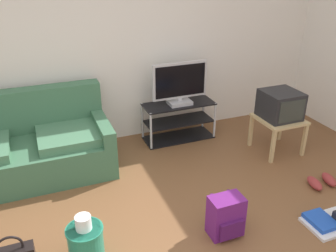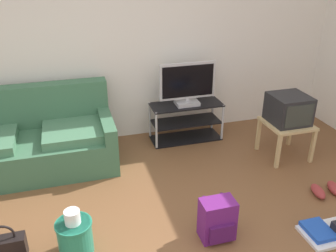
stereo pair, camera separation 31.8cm
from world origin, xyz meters
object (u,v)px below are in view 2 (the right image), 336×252
object	(u,v)px
crt_tv	(289,109)
backpack	(217,220)
sneakers_pair	(326,190)
flat_tv	(187,84)
cleaning_bucket	(75,235)
couch	(32,142)
tv_stand	(186,122)
handbag	(4,248)
floor_tray	(329,232)
side_table	(287,128)

from	to	relation	value
crt_tv	backpack	distance (m)	1.83
sneakers_pair	crt_tv	bearing A→B (deg)	89.67
flat_tv	cleaning_bucket	size ratio (longest dim) A/B	1.72
crt_tv	cleaning_bucket	world-z (taller)	crt_tv
couch	crt_tv	world-z (taller)	couch
tv_stand	crt_tv	bearing A→B (deg)	-36.89
handbag	flat_tv	bearing A→B (deg)	37.43
backpack	floor_tray	xyz separation A→B (m)	(0.98, -0.27, -0.15)
tv_stand	cleaning_bucket	size ratio (longest dim) A/B	2.20
couch	flat_tv	size ratio (longest dim) A/B	2.54
tv_stand	side_table	world-z (taller)	tv_stand
handbag	floor_tray	world-z (taller)	handbag
handbag	sneakers_pair	size ratio (longest dim) A/B	0.95
cleaning_bucket	floor_tray	world-z (taller)	cleaning_bucket
tv_stand	sneakers_pair	distance (m)	1.92
couch	sneakers_pair	distance (m)	3.31
flat_tv	floor_tray	bearing A→B (deg)	-73.63
backpack	handbag	bearing A→B (deg)	168.90
side_table	floor_tray	world-z (taller)	side_table
couch	side_table	size ratio (longest dim) A/B	3.56
floor_tray	couch	bearing A→B (deg)	142.37
backpack	tv_stand	bearing A→B (deg)	76.11
handbag	cleaning_bucket	bearing A→B (deg)	-8.10
backpack	handbag	xyz separation A→B (m)	(-1.77, 0.24, -0.07)
tv_stand	handbag	distance (m)	2.69
tv_stand	flat_tv	size ratio (longest dim) A/B	1.28
handbag	cleaning_bucket	distance (m)	0.57
crt_tv	sneakers_pair	size ratio (longest dim) A/B	1.19
floor_tray	side_table	bearing A→B (deg)	74.03
handbag	sneakers_pair	distance (m)	3.14
couch	tv_stand	bearing A→B (deg)	5.01
sneakers_pair	couch	bearing A→B (deg)	154.04
crt_tv	cleaning_bucket	xyz separation A→B (m)	(-2.58, -0.96, -0.45)
crt_tv	floor_tray	distance (m)	1.56
couch	backpack	bearing A→B (deg)	-47.10
backpack	cleaning_bucket	distance (m)	1.22
flat_tv	cleaning_bucket	bearing A→B (deg)	-132.45
crt_tv	backpack	world-z (taller)	crt_tv
sneakers_pair	floor_tray	xyz separation A→B (m)	(-0.39, -0.54, -0.01)
flat_tv	sneakers_pair	world-z (taller)	flat_tv
handbag	cleaning_bucket	size ratio (longest dim) A/B	0.81
sneakers_pair	floor_tray	world-z (taller)	floor_tray
floor_tray	flat_tv	bearing A→B (deg)	106.37
tv_stand	floor_tray	bearing A→B (deg)	-73.79
couch	crt_tv	size ratio (longest dim) A/B	4.27
couch	cleaning_bucket	size ratio (longest dim) A/B	4.36
crt_tv	tv_stand	bearing A→B (deg)	143.11
flat_tv	floor_tray	size ratio (longest dim) A/B	1.51
side_table	handbag	xyz separation A→B (m)	(-3.15, -0.87, -0.27)
flat_tv	side_table	world-z (taller)	flat_tv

